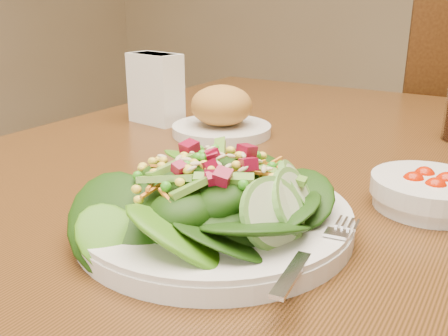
{
  "coord_description": "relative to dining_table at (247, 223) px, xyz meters",
  "views": [
    {
      "loc": [
        0.34,
        -0.63,
        0.99
      ],
      "look_at": [
        0.08,
        -0.2,
        0.81
      ],
      "focal_mm": 40.0,
      "sensor_mm": 36.0,
      "label": 1
    }
  ],
  "objects": [
    {
      "name": "dining_table",
      "position": [
        0.0,
        0.0,
        0.0
      ],
      "size": [
        0.9,
        1.4,
        0.75
      ],
      "color": "#593016",
      "rests_on": "ground_plane"
    },
    {
      "name": "napkin_holder",
      "position": [
        -0.28,
        0.12,
        0.17
      ],
      "size": [
        0.11,
        0.07,
        0.13
      ],
      "rotation": [
        0.0,
        0.0,
        -0.14
      ],
      "color": "white",
      "rests_on": "dining_table"
    },
    {
      "name": "bread_plate",
      "position": [
        -0.12,
        0.11,
        0.14
      ],
      "size": [
        0.18,
        0.18,
        0.09
      ],
      "color": "silver",
      "rests_on": "dining_table"
    },
    {
      "name": "tomato_bowl",
      "position": [
        0.26,
        -0.04,
        0.12
      ],
      "size": [
        0.13,
        0.13,
        0.04
      ],
      "color": "silver",
      "rests_on": "dining_table"
    },
    {
      "name": "salad_plate",
      "position": [
        0.09,
        -0.22,
        0.13
      ],
      "size": [
        0.3,
        0.3,
        0.09
      ],
      "rotation": [
        0.0,
        0.0,
        -0.15
      ],
      "color": "silver",
      "rests_on": "dining_table"
    }
  ]
}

